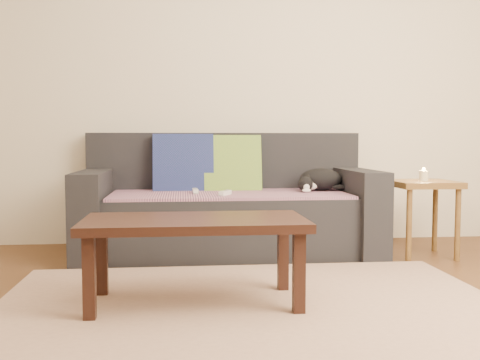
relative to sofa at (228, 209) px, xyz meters
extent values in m
plane|color=brown|center=(0.00, -1.57, -0.31)|extent=(4.50, 4.50, 0.00)
cube|color=beige|center=(0.00, 0.43, 0.99)|extent=(4.50, 0.04, 2.60)
cube|color=#232328|center=(0.00, -0.07, -0.10)|extent=(1.70, 0.78, 0.42)
cube|color=#232328|center=(0.00, 0.33, 0.34)|extent=(2.10, 0.18, 0.45)
cube|color=#232328|center=(-0.95, -0.07, -0.01)|extent=(0.20, 0.90, 0.60)
cube|color=#232328|center=(0.95, -0.07, -0.01)|extent=(0.20, 0.90, 0.60)
cube|color=#492A4F|center=(0.00, -0.09, 0.12)|extent=(1.66, 0.74, 0.02)
cube|color=navy|center=(-0.32, 0.17, 0.32)|extent=(0.45, 0.18, 0.46)
cube|color=#0C4D3B|center=(0.05, 0.17, 0.32)|extent=(0.43, 0.19, 0.44)
ellipsoid|color=black|center=(0.69, 0.02, 0.21)|extent=(0.32, 0.25, 0.17)
sphere|color=black|center=(0.56, -0.08, 0.19)|extent=(0.11, 0.11, 0.11)
sphere|color=white|center=(0.55, -0.13, 0.17)|extent=(0.05, 0.05, 0.05)
ellipsoid|color=black|center=(0.82, -0.06, 0.16)|extent=(0.13, 0.05, 0.04)
cube|color=white|center=(-0.24, -0.10, 0.15)|extent=(0.04, 0.15, 0.03)
cube|color=white|center=(-0.04, -0.26, 0.15)|extent=(0.10, 0.15, 0.03)
cube|color=brown|center=(1.34, -0.32, 0.20)|extent=(0.42, 0.42, 0.04)
cylinder|color=brown|center=(1.17, -0.48, -0.06)|extent=(0.04, 0.04, 0.49)
cylinder|color=brown|center=(1.51, -0.48, -0.06)|extent=(0.04, 0.04, 0.49)
cylinder|color=brown|center=(1.17, -0.15, -0.06)|extent=(0.04, 0.04, 0.49)
cylinder|color=brown|center=(1.51, -0.15, -0.06)|extent=(0.04, 0.04, 0.49)
cylinder|color=beige|center=(1.34, -0.32, 0.26)|extent=(0.06, 0.06, 0.07)
sphere|color=#FFBF59|center=(1.34, -0.32, 0.30)|extent=(0.02, 0.02, 0.02)
cube|color=tan|center=(0.00, -1.42, -0.30)|extent=(2.50, 1.80, 0.01)
cube|color=black|center=(-0.27, -1.33, 0.10)|extent=(1.08, 0.54, 0.04)
cube|color=black|center=(-0.75, -1.54, -0.11)|extent=(0.05, 0.05, 0.39)
cube|color=black|center=(0.20, -1.54, -0.11)|extent=(0.05, 0.05, 0.39)
cube|color=black|center=(-0.75, -1.13, -0.11)|extent=(0.05, 0.05, 0.39)
cube|color=black|center=(0.20, -1.13, -0.11)|extent=(0.05, 0.05, 0.39)
camera|label=1|loc=(-0.33, -4.05, 0.50)|focal=42.00mm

